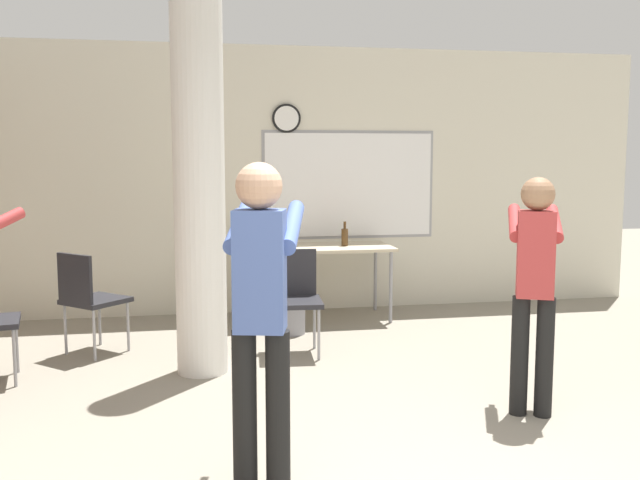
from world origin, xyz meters
name	(u,v)px	position (x,y,z in m)	size (l,w,h in m)	color
wall_back	(284,180)	(0.02, 5.06, 1.40)	(8.00, 0.15, 2.80)	beige
support_pillar	(199,191)	(-0.90, 2.94, 1.40)	(0.39, 0.39, 2.80)	silver
folding_table	(312,251)	(0.23, 4.53, 0.70)	(1.60, 0.72, 0.75)	beige
bottle_on_table	(345,237)	(0.56, 4.50, 0.85)	(0.07, 0.07, 0.25)	#4C3319
waste_bin	(289,316)	(-0.08, 4.00, 0.17)	(0.30, 0.30, 0.33)	gray
chair_near_pillar	(89,295)	(-1.82, 3.59, 0.51)	(0.62, 0.62, 0.87)	#232328
chair_table_front	(294,293)	(-0.12, 3.34, 0.51)	(0.47, 0.47, 0.87)	#232328
person_playing_side	(535,276)	(1.17, 1.64, 0.90)	(0.50, 0.65, 1.54)	black
person_playing_front	(261,302)	(-0.65, 0.89, 0.97)	(0.47, 0.68, 1.64)	black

